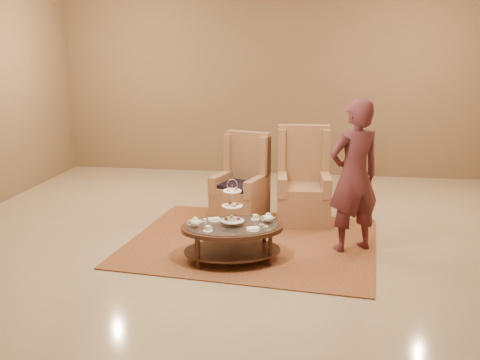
% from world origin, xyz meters
% --- Properties ---
extents(ground, '(8.00, 8.00, 0.00)m').
position_xyz_m(ground, '(0.00, 0.00, 0.00)').
color(ground, tan).
rests_on(ground, ground).
extents(ceiling, '(8.00, 8.00, 0.02)m').
position_xyz_m(ceiling, '(0.00, 0.00, 0.00)').
color(ceiling, silver).
rests_on(ceiling, ground).
extents(wall_back, '(8.00, 0.04, 3.50)m').
position_xyz_m(wall_back, '(0.00, 4.00, 1.75)').
color(wall_back, olive).
rests_on(wall_back, ground).
extents(rug, '(3.17, 2.73, 0.02)m').
position_xyz_m(rug, '(0.05, 0.21, 0.01)').
color(rug, '#986135').
rests_on(rug, ground).
extents(tea_table, '(1.29, 1.05, 0.95)m').
position_xyz_m(tea_table, '(-0.10, -0.41, 0.34)').
color(tea_table, black).
rests_on(tea_table, ground).
extents(armchair_left, '(0.82, 0.83, 1.19)m').
position_xyz_m(armchair_left, '(-0.22, 1.19, 0.40)').
color(armchair_left, '#A7744E').
rests_on(armchair_left, ground).
extents(armchair_right, '(0.75, 0.78, 1.30)m').
position_xyz_m(armchair_right, '(0.62, 1.19, 0.44)').
color(armchair_right, '#A7744E').
rests_on(armchair_right, ground).
extents(person, '(0.78, 0.69, 1.79)m').
position_xyz_m(person, '(1.22, 0.12, 0.89)').
color(person, '#522328').
rests_on(person, ground).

